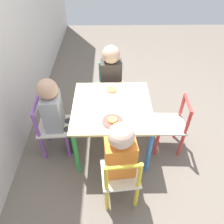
% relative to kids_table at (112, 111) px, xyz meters
% --- Properties ---
extents(ground_plane, '(6.00, 6.00, 0.00)m').
position_rel_kids_table_xyz_m(ground_plane, '(0.00, 0.00, -0.42)').
color(ground_plane, '#6B6056').
extents(kids_table, '(0.64, 0.64, 0.49)m').
position_rel_kids_table_xyz_m(kids_table, '(0.00, 0.00, 0.00)').
color(kids_table, beige).
rests_on(kids_table, ground_plane).
extents(chair_yellow, '(0.28, 0.28, 0.53)m').
position_rel_kids_table_xyz_m(chair_yellow, '(-0.52, -0.05, -0.16)').
color(chair_yellow, silver).
rests_on(chair_yellow, ground_plane).
extents(chair_teal, '(0.26, 0.26, 0.53)m').
position_rel_kids_table_xyz_m(chair_teal, '(0.52, 0.00, -0.16)').
color(chair_teal, silver).
rests_on(chair_teal, ground_plane).
extents(chair_purple, '(0.28, 0.28, 0.53)m').
position_rel_kids_table_xyz_m(chair_purple, '(-0.03, 0.52, -0.16)').
color(chair_purple, silver).
rests_on(chair_purple, ground_plane).
extents(chair_red, '(0.27, 0.27, 0.53)m').
position_rel_kids_table_xyz_m(chair_red, '(-0.02, -0.52, -0.16)').
color(chair_red, silver).
rests_on(chair_red, ground_plane).
extents(child_left, '(0.22, 0.21, 0.74)m').
position_rel_kids_table_xyz_m(child_left, '(-0.46, -0.05, 0.03)').
color(child_left, '#7A6B5B').
rests_on(child_left, ground_plane).
extents(child_right, '(0.22, 0.20, 0.77)m').
position_rel_kids_table_xyz_m(child_right, '(0.46, 0.00, 0.04)').
color(child_right, '#38383D').
rests_on(child_right, ground_plane).
extents(child_back, '(0.21, 0.22, 0.75)m').
position_rel_kids_table_xyz_m(child_back, '(-0.03, 0.46, 0.03)').
color(child_back, '#38383D').
rests_on(child_back, ground_plane).
extents(plate_left, '(0.16, 0.16, 0.03)m').
position_rel_kids_table_xyz_m(plate_left, '(-0.19, 0.00, 0.07)').
color(plate_left, '#E54C47').
rests_on(plate_left, kids_table).
extents(plate_right, '(0.20, 0.20, 0.03)m').
position_rel_kids_table_xyz_m(plate_right, '(0.19, 0.00, 0.07)').
color(plate_right, white).
rests_on(plate_right, kids_table).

